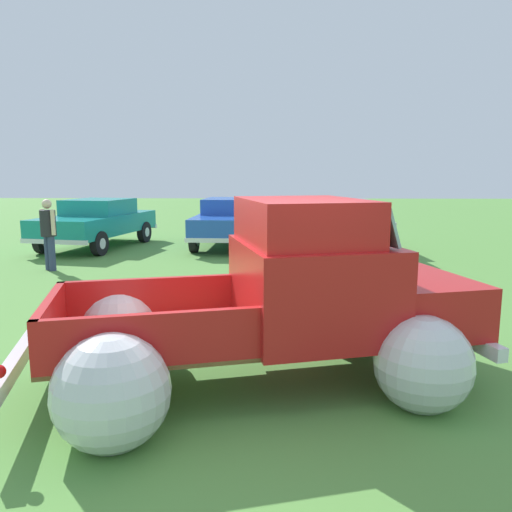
{
  "coord_description": "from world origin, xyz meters",
  "views": [
    {
      "loc": [
        0.2,
        -4.96,
        2.17
      ],
      "look_at": [
        0.0,
        1.92,
        1.03
      ],
      "focal_mm": 34.92,
      "sensor_mm": 36.0,
      "label": 1
    }
  ],
  "objects_px": {
    "show_car_2": "(345,223)",
    "spectator_0": "(314,229)",
    "show_car_0": "(97,221)",
    "vintage_pickup_truck": "(287,310)",
    "spectator_1": "(48,230)",
    "show_car_1": "(229,220)",
    "lane_cone_0": "(387,296)"
  },
  "relations": [
    {
      "from": "spectator_0",
      "to": "spectator_1",
      "type": "height_order",
      "value": "spectator_0"
    },
    {
      "from": "spectator_1",
      "to": "show_car_2",
      "type": "bearing_deg",
      "value": -26.83
    },
    {
      "from": "show_car_0",
      "to": "vintage_pickup_truck",
      "type": "bearing_deg",
      "value": 40.38
    },
    {
      "from": "show_car_1",
      "to": "lane_cone_0",
      "type": "height_order",
      "value": "show_car_1"
    },
    {
      "from": "show_car_0",
      "to": "show_car_1",
      "type": "xyz_separation_m",
      "value": [
        3.9,
        0.57,
        -0.0
      ]
    },
    {
      "from": "show_car_2",
      "to": "lane_cone_0",
      "type": "height_order",
      "value": "show_car_2"
    },
    {
      "from": "spectator_0",
      "to": "show_car_0",
      "type": "bearing_deg",
      "value": -97.43
    },
    {
      "from": "spectator_1",
      "to": "lane_cone_0",
      "type": "bearing_deg",
      "value": -79.78
    },
    {
      "from": "show_car_1",
      "to": "spectator_1",
      "type": "bearing_deg",
      "value": -39.53
    },
    {
      "from": "show_car_2",
      "to": "spectator_1",
      "type": "height_order",
      "value": "spectator_1"
    },
    {
      "from": "show_car_0",
      "to": "spectator_0",
      "type": "height_order",
      "value": "spectator_0"
    },
    {
      "from": "show_car_2",
      "to": "spectator_0",
      "type": "relative_size",
      "value": 2.65
    },
    {
      "from": "spectator_0",
      "to": "lane_cone_0",
      "type": "relative_size",
      "value": 2.59
    },
    {
      "from": "vintage_pickup_truck",
      "to": "show_car_2",
      "type": "relative_size",
      "value": 1.15
    },
    {
      "from": "spectator_1",
      "to": "vintage_pickup_truck",
      "type": "bearing_deg",
      "value": -101.53
    },
    {
      "from": "vintage_pickup_truck",
      "to": "spectator_1",
      "type": "xyz_separation_m",
      "value": [
        -5.18,
        5.96,
        0.16
      ]
    },
    {
      "from": "spectator_1",
      "to": "lane_cone_0",
      "type": "relative_size",
      "value": 2.56
    },
    {
      "from": "show_car_0",
      "to": "show_car_1",
      "type": "relative_size",
      "value": 0.98
    },
    {
      "from": "show_car_0",
      "to": "show_car_1",
      "type": "distance_m",
      "value": 3.94
    },
    {
      "from": "spectator_0",
      "to": "lane_cone_0",
      "type": "distance_m",
      "value": 4.04
    },
    {
      "from": "spectator_1",
      "to": "lane_cone_0",
      "type": "xyz_separation_m",
      "value": [
        6.8,
        -3.5,
        -0.6
      ]
    },
    {
      "from": "vintage_pickup_truck",
      "to": "spectator_1",
      "type": "relative_size",
      "value": 3.07
    },
    {
      "from": "show_car_2",
      "to": "spectator_0",
      "type": "bearing_deg",
      "value": -23.93
    },
    {
      "from": "show_car_1",
      "to": "vintage_pickup_truck",
      "type": "bearing_deg",
      "value": 10.35
    },
    {
      "from": "show_car_1",
      "to": "show_car_2",
      "type": "height_order",
      "value": "same"
    },
    {
      "from": "show_car_0",
      "to": "spectator_1",
      "type": "distance_m",
      "value": 3.62
    },
    {
      "from": "vintage_pickup_truck",
      "to": "spectator_1",
      "type": "height_order",
      "value": "vintage_pickup_truck"
    },
    {
      "from": "spectator_1",
      "to": "show_car_0",
      "type": "bearing_deg",
      "value": 39.86
    },
    {
      "from": "vintage_pickup_truck",
      "to": "spectator_0",
      "type": "distance_m",
      "value": 6.42
    },
    {
      "from": "show_car_0",
      "to": "spectator_0",
      "type": "relative_size",
      "value": 2.82
    },
    {
      "from": "vintage_pickup_truck",
      "to": "spectator_0",
      "type": "relative_size",
      "value": 3.03
    },
    {
      "from": "show_car_0",
      "to": "spectator_0",
      "type": "bearing_deg",
      "value": 73.84
    }
  ]
}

